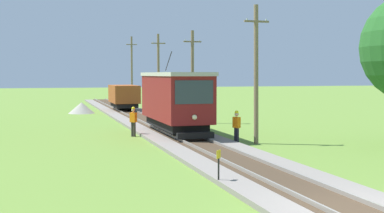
{
  "coord_description": "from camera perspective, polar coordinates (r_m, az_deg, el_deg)",
  "views": [
    {
      "loc": [
        -7.62,
        -11.3,
        3.71
      ],
      "look_at": [
        0.63,
        16.58,
        1.84
      ],
      "focal_mm": 47.22,
      "sensor_mm": 36.0,
      "label": 1
    }
  ],
  "objects": [
    {
      "name": "utility_pole_distant",
      "position": [
        64.71,
        -6.82,
        4.2
      ],
      "size": [
        1.4,
        0.31,
        8.48
      ],
      "color": "#7A664C",
      "rests_on": "ground"
    },
    {
      "name": "track_ballast",
      "position": [
        14.1,
        17.25,
        -11.37
      ],
      "size": [
        4.2,
        120.0,
        0.18
      ],
      "primitive_type": "cube",
      "color": "gray",
      "rests_on": "ground"
    },
    {
      "name": "utility_pole_far",
      "position": [
        49.59,
        -3.81,
        3.9
      ],
      "size": [
        1.4,
        0.43,
        7.64
      ],
      "color": "#7A664C",
      "rests_on": "ground"
    },
    {
      "name": "utility_pole_mid",
      "position": [
        38.27,
        0.05,
        3.51
      ],
      "size": [
        1.4,
        0.26,
        7.0
      ],
      "color": "#7A664C",
      "rests_on": "ground"
    },
    {
      "name": "freight_car",
      "position": [
        49.92,
        -7.7,
        1.17
      ],
      "size": [
        2.4,
        5.2,
        2.31
      ],
      "color": "#93471E",
      "rests_on": "rail_right"
    },
    {
      "name": "second_worker",
      "position": [
        30.15,
        -6.64,
        -1.54
      ],
      "size": [
        0.43,
        0.44,
        1.78
      ],
      "rotation": [
        0.0,
        0.0,
        -2.41
      ],
      "color": "#38332D",
      "rests_on": "ground"
    },
    {
      "name": "rail_right",
      "position": [
        14.47,
        19.67,
        -10.38
      ],
      "size": [
        0.07,
        120.0,
        0.14
      ],
      "primitive_type": "cube",
      "color": "gray",
      "rests_on": "track_ballast"
    },
    {
      "name": "rail_left",
      "position": [
        13.69,
        14.7,
        -11.09
      ],
      "size": [
        0.07,
        120.0,
        0.14
      ],
      "primitive_type": "cube",
      "color": "gray",
      "rests_on": "track_ballast"
    },
    {
      "name": "gravel_pile",
      "position": [
        48.91,
        -12.37,
        -0.15
      ],
      "size": [
        2.49,
        2.49,
        1.05
      ],
      "primitive_type": "cone",
      "color": "#9E998E",
      "rests_on": "ground"
    },
    {
      "name": "sleeper_bed",
      "position": [
        14.08,
        17.25,
        -10.99
      ],
      "size": [
        2.04,
        120.0,
        0.01
      ],
      "primitive_type": "cube",
      "color": "#423323",
      "rests_on": "track_ballast"
    },
    {
      "name": "trackside_signal_marker",
      "position": [
        16.98,
        3.02,
        -6.65
      ],
      "size": [
        0.21,
        0.21,
        1.18
      ],
      "color": "black",
      "rests_on": "ground"
    },
    {
      "name": "red_tram",
      "position": [
        30.33,
        -1.92,
        0.8
      ],
      "size": [
        2.6,
        8.54,
        4.79
      ],
      "color": "maroon",
      "rests_on": "rail_right"
    },
    {
      "name": "track_worker",
      "position": [
        26.97,
        5.06,
        -2.14
      ],
      "size": [
        0.37,
        0.44,
        1.78
      ],
      "rotation": [
        0.0,
        0.0,
        -2.74
      ],
      "color": "black",
      "rests_on": "ground"
    },
    {
      "name": "utility_pole_near_tram",
      "position": [
        27.07,
        7.25,
        3.81
      ],
      "size": [
        1.4,
        0.41,
        7.38
      ],
      "color": "#7A664C",
      "rests_on": "ground"
    }
  ]
}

